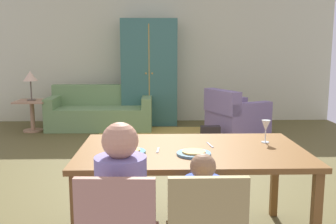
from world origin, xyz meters
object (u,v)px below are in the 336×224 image
at_px(table_lamp, 30,77).
at_px(handbag, 210,134).
at_px(armoire, 149,72).
at_px(side_table, 32,111).
at_px(wine_glass, 266,127).
at_px(couch, 101,113).
at_px(armchair, 235,117).
at_px(plate_near_man, 129,152).
at_px(dining_table, 191,157).
at_px(plate_near_child, 194,154).
at_px(person_man, 122,220).

xyz_separation_m(table_lamp, handbag, (3.20, -0.90, -0.88)).
xyz_separation_m(armoire, side_table, (-2.16, -0.68, -0.67)).
relative_size(wine_glass, side_table, 0.32).
xyz_separation_m(couch, side_table, (-1.23, -0.26, 0.08)).
bearing_deg(armchair, plate_near_man, -111.93).
relative_size(armchair, armoire, 0.54).
height_order(dining_table, armoire, armoire).
relative_size(plate_near_child, couch, 0.13).
bearing_deg(couch, person_man, -80.41).
bearing_deg(plate_near_child, plate_near_man, 172.78).
distance_m(person_man, armoire, 5.66).
xyz_separation_m(plate_near_child, table_lamp, (-2.58, 4.43, 0.24)).
bearing_deg(side_table, couch, 11.87).
xyz_separation_m(couch, handbag, (1.97, -1.16, -0.17)).
xyz_separation_m(wine_glass, person_man, (-1.09, -0.89, -0.38)).
bearing_deg(plate_near_child, table_lamp, 120.27).
distance_m(plate_near_man, table_lamp, 4.86).
height_order(dining_table, wine_glass, wine_glass).
height_order(plate_near_child, handbag, plate_near_child).
bearing_deg(handbag, table_lamp, 164.27).
height_order(wine_glass, couch, wine_glass).
distance_m(dining_table, couch, 4.72).
relative_size(plate_near_man, handbag, 0.78).
bearing_deg(table_lamp, dining_table, -58.69).
bearing_deg(wine_glass, person_man, -140.95).
bearing_deg(handbag, plate_near_child, -99.85).
bearing_deg(person_man, side_table, 113.09).
distance_m(dining_table, side_table, 4.98).
relative_size(wine_glass, armoire, 0.09).
bearing_deg(armoire, person_man, -90.52).
bearing_deg(plate_near_man, couch, 100.76).
height_order(plate_near_man, side_table, plate_near_man).
bearing_deg(plate_near_man, plate_near_child, -7.22).
bearing_deg(side_table, armoire, 17.45).
relative_size(couch, side_table, 3.38).
bearing_deg(armoire, plate_near_man, -90.60).
relative_size(couch, handbag, 6.12).
distance_m(dining_table, table_lamp, 4.98).
relative_size(armchair, side_table, 1.97).
height_order(person_man, armchair, person_man).
bearing_deg(plate_near_man, wine_glass, 15.33).
height_order(armchair, table_lamp, table_lamp).
bearing_deg(armoire, wine_glass, -77.62).
distance_m(armoire, handbag, 2.10).
height_order(plate_near_child, armchair, armchair).
height_order(side_table, table_lamp, table_lamp).
relative_size(armoire, handbag, 6.56).
relative_size(couch, table_lamp, 3.63).
height_order(plate_near_man, handbag, plate_near_man).
bearing_deg(plate_near_man, handbag, 72.61).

